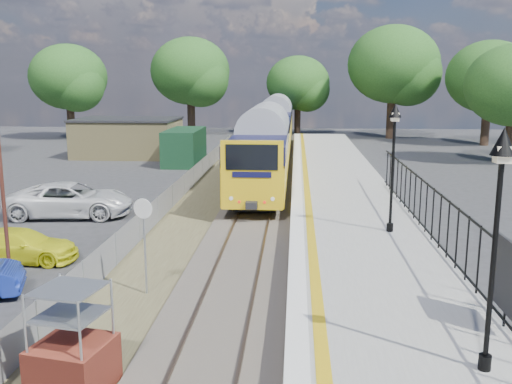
# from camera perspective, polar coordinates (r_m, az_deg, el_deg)

# --- Properties ---
(ground) EXTENTS (120.00, 120.00, 0.00)m
(ground) POSITION_cam_1_polar(r_m,az_deg,el_deg) (15.69, -3.24, -12.53)
(ground) COLOR #2D2D30
(ground) RESTS_ON ground
(track_bed) EXTENTS (5.90, 80.00, 0.29)m
(track_bed) POSITION_cam_1_polar(r_m,az_deg,el_deg) (24.82, -1.52, -3.28)
(track_bed) COLOR #473F38
(track_bed) RESTS_ON ground
(platform) EXTENTS (5.00, 70.00, 0.90)m
(platform) POSITION_cam_1_polar(r_m,az_deg,el_deg) (23.12, 9.70, -3.62)
(platform) COLOR gray
(platform) RESTS_ON ground
(platform_edge) EXTENTS (0.90, 70.00, 0.01)m
(platform_edge) POSITION_cam_1_polar(r_m,az_deg,el_deg) (22.89, 4.59, -2.46)
(platform_edge) COLOR silver
(platform_edge) RESTS_ON platform
(victorian_lamp_south) EXTENTS (0.44, 0.44, 4.60)m
(victorian_lamp_south) POSITION_cam_1_polar(r_m,az_deg,el_deg) (11.05, 23.13, -0.23)
(victorian_lamp_south) COLOR black
(victorian_lamp_south) RESTS_ON platform
(victorian_lamp_north) EXTENTS (0.44, 0.44, 4.60)m
(victorian_lamp_north) POSITION_cam_1_polar(r_m,az_deg,el_deg) (20.63, 13.64, 5.31)
(victorian_lamp_north) COLOR black
(victorian_lamp_north) RESTS_ON platform
(palisade_fence) EXTENTS (0.12, 26.00, 2.00)m
(palisade_fence) POSITION_cam_1_polar(r_m,az_deg,el_deg) (17.70, 19.25, -4.07)
(palisade_fence) COLOR black
(palisade_fence) RESTS_ON platform
(wire_fence) EXTENTS (0.06, 52.00, 1.20)m
(wire_fence) POSITION_cam_1_polar(r_m,az_deg,el_deg) (27.53, -8.80, -0.87)
(wire_fence) COLOR #999EA3
(wire_fence) RESTS_ON ground
(outbuilding) EXTENTS (10.80, 10.10, 3.12)m
(outbuilding) POSITION_cam_1_polar(r_m,az_deg,el_deg) (47.45, -11.67, 5.23)
(outbuilding) COLOR tan
(outbuilding) RESTS_ON ground
(tree_line) EXTENTS (56.80, 43.80, 11.88)m
(tree_line) POSITION_cam_1_polar(r_m,az_deg,el_deg) (56.24, 3.62, 11.54)
(tree_line) COLOR #332319
(tree_line) RESTS_ON ground
(train) EXTENTS (2.82, 40.83, 3.51)m
(train) POSITION_cam_1_polar(r_m,az_deg,el_deg) (44.70, 1.62, 6.15)
(train) COLOR gold
(train) RESTS_ON ground
(brick_plinth) EXTENTS (1.68, 1.68, 2.29)m
(brick_plinth) POSITION_cam_1_polar(r_m,az_deg,el_deg) (12.46, -17.93, -14.11)
(brick_plinth) COLOR maroon
(brick_plinth) RESTS_ON ground
(speed_sign) EXTENTS (0.58, 0.19, 2.96)m
(speed_sign) POSITION_cam_1_polar(r_m,az_deg,el_deg) (16.88, -11.14, -3.70)
(speed_sign) COLOR #999EA3
(speed_sign) RESTS_ON ground
(carpark_lamp) EXTENTS (0.25, 0.50, 6.92)m
(carpark_lamp) POSITION_cam_1_polar(r_m,az_deg,el_deg) (18.66, -24.24, 2.97)
(carpark_lamp) COLOR #492118
(carpark_lamp) RESTS_ON ground
(car_yellow) EXTENTS (4.00, 1.68, 1.15)m
(car_yellow) POSITION_cam_1_polar(r_m,az_deg,el_deg) (21.69, -22.49, -4.98)
(car_yellow) COLOR yellow
(car_yellow) RESTS_ON ground
(car_white) EXTENTS (5.93, 3.17, 1.59)m
(car_white) POSITION_cam_1_polar(r_m,az_deg,el_deg) (27.84, -18.05, -0.75)
(car_white) COLOR silver
(car_white) RESTS_ON ground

